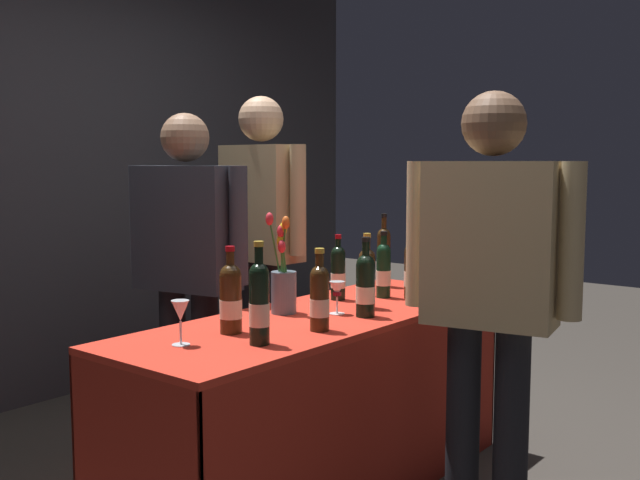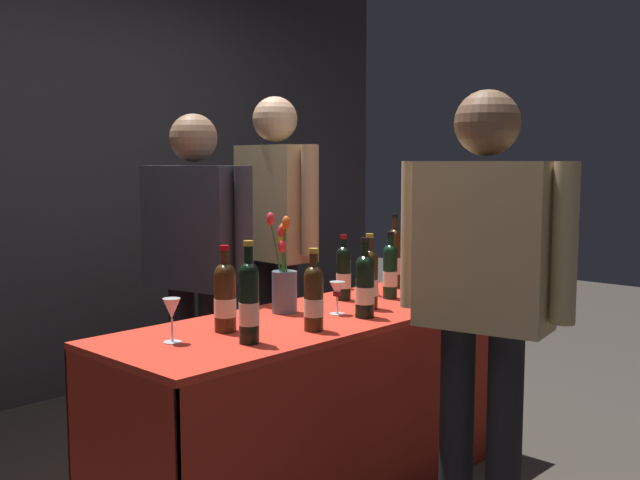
% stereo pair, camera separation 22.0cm
% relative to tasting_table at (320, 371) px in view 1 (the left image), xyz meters
% --- Properties ---
extents(back_partition, '(5.25, 0.12, 3.15)m').
position_rel_tasting_table_xyz_m(back_partition, '(0.00, 2.01, 1.07)').
color(back_partition, '#2D2D33').
rests_on(back_partition, ground_plane).
extents(tasting_table, '(1.85, 0.64, 0.74)m').
position_rel_tasting_table_xyz_m(tasting_table, '(0.00, 0.00, 0.00)').
color(tasting_table, red).
rests_on(tasting_table, ground_plane).
extents(featured_wine_bottle, '(0.07, 0.07, 0.30)m').
position_rel_tasting_table_xyz_m(featured_wine_bottle, '(0.47, 0.01, 0.36)').
color(featured_wine_bottle, black).
rests_on(featured_wine_bottle, tasting_table).
extents(display_bottle_0, '(0.08, 0.08, 0.32)m').
position_rel_tasting_table_xyz_m(display_bottle_0, '(0.53, -0.10, 0.36)').
color(display_bottle_0, '#38230F').
rests_on(display_bottle_0, tasting_table).
extents(display_bottle_1, '(0.07, 0.07, 0.35)m').
position_rel_tasting_table_xyz_m(display_bottle_1, '(-0.50, -0.15, 0.38)').
color(display_bottle_1, black).
rests_on(display_bottle_1, tasting_table).
extents(display_bottle_2, '(0.08, 0.08, 0.31)m').
position_rel_tasting_table_xyz_m(display_bottle_2, '(-0.45, 0.05, 0.36)').
color(display_bottle_2, '#38230F').
rests_on(display_bottle_2, tasting_table).
extents(display_bottle_3, '(0.07, 0.07, 0.31)m').
position_rel_tasting_table_xyz_m(display_bottle_3, '(0.23, -0.07, 0.36)').
color(display_bottle_3, '#38230F').
rests_on(display_bottle_3, tasting_table).
extents(display_bottle_4, '(0.07, 0.07, 0.29)m').
position_rel_tasting_table_xyz_m(display_bottle_4, '(0.30, 0.14, 0.36)').
color(display_bottle_4, black).
rests_on(display_bottle_4, tasting_table).
extents(display_bottle_5, '(0.07, 0.07, 0.30)m').
position_rel_tasting_table_xyz_m(display_bottle_5, '(-0.22, -0.18, 0.36)').
color(display_bottle_5, '#38230F').
rests_on(display_bottle_5, tasting_table).
extents(display_bottle_6, '(0.08, 0.08, 0.32)m').
position_rel_tasting_table_xyz_m(display_bottle_6, '(0.08, -0.16, 0.36)').
color(display_bottle_6, black).
rests_on(display_bottle_6, tasting_table).
extents(display_bottle_7, '(0.07, 0.07, 0.36)m').
position_rel_tasting_table_xyz_m(display_bottle_7, '(0.72, 0.18, 0.38)').
color(display_bottle_7, '#38230F').
rests_on(display_bottle_7, tasting_table).
extents(wine_glass_near_vendor, '(0.06, 0.06, 0.13)m').
position_rel_tasting_table_xyz_m(wine_glass_near_vendor, '(0.05, -0.05, 0.33)').
color(wine_glass_near_vendor, silver).
rests_on(wine_glass_near_vendor, tasting_table).
extents(wine_glass_mid, '(0.06, 0.06, 0.15)m').
position_rel_tasting_table_xyz_m(wine_glass_mid, '(-0.68, 0.05, 0.34)').
color(wine_glass_mid, silver).
rests_on(wine_glass_mid, tasting_table).
extents(flower_vase, '(0.10, 0.11, 0.41)m').
position_rel_tasting_table_xyz_m(flower_vase, '(-0.07, 0.13, 0.36)').
color(flower_vase, slate).
rests_on(flower_vase, tasting_table).
extents(brochure_stand, '(0.10, 0.12, 0.15)m').
position_rel_tasting_table_xyz_m(brochure_stand, '(0.51, 0.14, 0.31)').
color(brochure_stand, silver).
rests_on(brochure_stand, tasting_table).
extents(vendor_presenter, '(0.29, 0.63, 1.57)m').
position_rel_tasting_table_xyz_m(vendor_presenter, '(-0.08, 0.70, 0.43)').
color(vendor_presenter, black).
rests_on(vendor_presenter, ground_plane).
extents(vendor_assistant, '(0.24, 0.61, 1.69)m').
position_rel_tasting_table_xyz_m(vendor_assistant, '(0.53, 0.81, 0.51)').
color(vendor_assistant, black).
rests_on(vendor_assistant, ground_plane).
extents(taster_foreground_right, '(0.29, 0.60, 1.59)m').
position_rel_tasting_table_xyz_m(taster_foreground_right, '(0.05, -0.71, 0.44)').
color(taster_foreground_right, black).
rests_on(taster_foreground_right, ground_plane).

